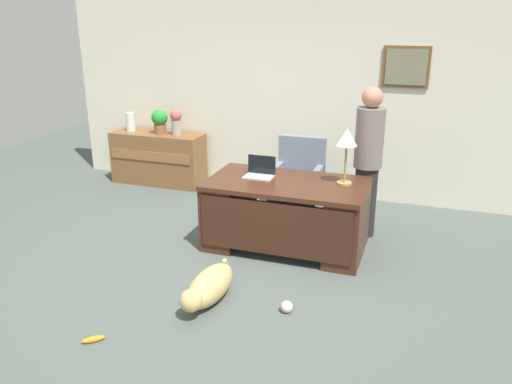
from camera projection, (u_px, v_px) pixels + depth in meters
name	position (u px, v px, depth m)	size (l,w,h in m)	color
ground_plane	(230.00, 267.00, 5.33)	(12.00, 12.00, 0.00)	#4C5651
back_wall	(298.00, 99.00, 7.20)	(7.00, 0.16, 2.70)	beige
desk	(286.00, 213.00, 5.65)	(1.72, 0.96, 0.77)	#422316
credenza	(159.00, 158.00, 7.85)	(1.41, 0.50, 0.78)	brown
armchair	(298.00, 182.00, 6.53)	(0.60, 0.59, 1.02)	slate
person_standing	(368.00, 161.00, 5.83)	(0.32, 0.32, 1.74)	#262323
dog_lying	(209.00, 287.00, 4.64)	(0.34, 0.88, 0.30)	tan
laptop	(260.00, 171.00, 5.71)	(0.32, 0.22, 0.22)	#B2B5BA
desk_lamp	(347.00, 141.00, 5.31)	(0.22, 0.22, 0.60)	#9E8447
vase_with_flowers	(176.00, 121.00, 7.55)	(0.17, 0.17, 0.37)	#9D9B97
vase_empty	(130.00, 122.00, 7.81)	(0.13, 0.13, 0.28)	silver
potted_plant	(160.00, 120.00, 7.63)	(0.24, 0.24, 0.36)	brown
dog_toy_ball	(287.00, 307.00, 4.51)	(0.11, 0.11, 0.11)	beige
dog_toy_bone	(93.00, 339.00, 4.11)	(0.18, 0.05, 0.05)	orange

